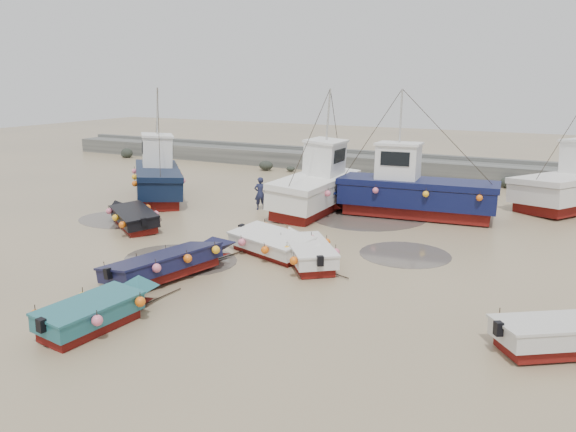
% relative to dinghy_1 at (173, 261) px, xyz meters
% --- Properties ---
extents(ground, '(120.00, 120.00, 0.00)m').
position_rel_dinghy_1_xyz_m(ground, '(0.61, 2.12, -0.54)').
color(ground, tan).
rests_on(ground, ground).
extents(seawall, '(60.00, 4.92, 1.50)m').
position_rel_dinghy_1_xyz_m(seawall, '(0.66, 24.11, 0.09)').
color(seawall, slate).
rests_on(seawall, ground).
extents(puddle_a, '(4.59, 4.59, 0.01)m').
position_rel_dinghy_1_xyz_m(puddle_a, '(-0.90, 1.54, -0.54)').
color(puddle_a, '#4F473F').
rests_on(puddle_a, ground).
extents(puddle_b, '(3.60, 3.60, 0.01)m').
position_rel_dinghy_1_xyz_m(puddle_b, '(6.57, 6.14, -0.54)').
color(puddle_b, '#4F473F').
rests_on(puddle_b, ground).
extents(puddle_c, '(4.40, 4.40, 0.01)m').
position_rel_dinghy_1_xyz_m(puddle_c, '(-7.42, 5.10, -0.54)').
color(puddle_c, '#4F473F').
rests_on(puddle_c, ground).
extents(puddle_d, '(5.96, 5.96, 0.01)m').
position_rel_dinghy_1_xyz_m(puddle_d, '(3.09, 11.66, -0.54)').
color(puddle_d, '#4F473F').
rests_on(puddle_d, ground).
extents(dinghy_1, '(2.97, 6.45, 1.43)m').
position_rel_dinghy_1_xyz_m(dinghy_1, '(0.00, 0.00, 0.00)').
color(dinghy_1, maroon).
rests_on(dinghy_1, ground).
extents(dinghy_2, '(2.01, 5.11, 1.43)m').
position_rel_dinghy_1_xyz_m(dinghy_2, '(0.85, -4.20, 0.03)').
color(dinghy_2, maroon).
rests_on(dinghy_2, ground).
extents(dinghy_4, '(5.35, 3.97, 1.43)m').
position_rel_dinghy_1_xyz_m(dinghy_4, '(-6.00, 4.52, 0.01)').
color(dinghy_4, maroon).
rests_on(dinghy_4, ground).
extents(dinghy_5, '(5.67, 2.99, 1.43)m').
position_rel_dinghy_1_xyz_m(dinghy_5, '(2.26, 3.62, 0.01)').
color(dinghy_5, maroon).
rests_on(dinghy_5, ground).
extents(dinghy_6, '(4.00, 4.77, 1.43)m').
position_rel_dinghy_1_xyz_m(dinghy_6, '(3.54, 3.49, 0.02)').
color(dinghy_6, maroon).
rests_on(dinghy_6, ground).
extents(cabin_boat_0, '(7.48, 7.91, 6.22)m').
position_rel_dinghy_1_xyz_m(cabin_boat_0, '(-9.18, 9.90, 0.81)').
color(cabin_boat_0, maroon).
rests_on(cabin_boat_0, ground).
extents(cabin_boat_1, '(2.83, 9.90, 6.22)m').
position_rel_dinghy_1_xyz_m(cabin_boat_1, '(0.26, 11.73, 0.81)').
color(cabin_boat_1, maroon).
rests_on(cabin_boat_1, ground).
extents(cabin_boat_2, '(10.92, 3.74, 6.22)m').
position_rel_dinghy_1_xyz_m(cabin_boat_2, '(4.64, 12.48, 0.78)').
color(cabin_boat_2, maroon).
rests_on(cabin_boat_2, ground).
extents(person, '(0.75, 0.73, 1.74)m').
position_rel_dinghy_1_xyz_m(person, '(-2.43, 10.19, -0.54)').
color(person, '#1B203D').
rests_on(person, ground).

